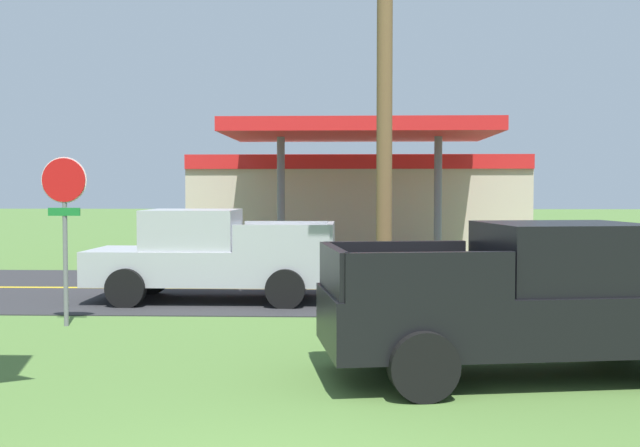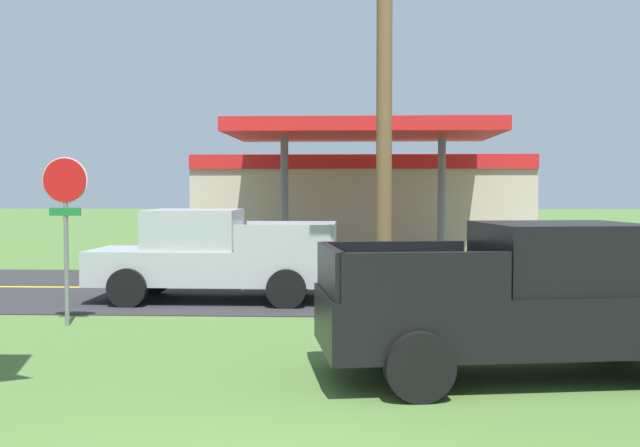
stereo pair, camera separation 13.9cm
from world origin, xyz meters
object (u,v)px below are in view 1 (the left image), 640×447
(gas_station, at_px, (357,201))
(pickup_silver_on_road, at_px, (211,256))
(utility_pole, at_px, (385,73))
(stop_sign, at_px, (64,210))
(pickup_black_parked_on_lawn, at_px, (533,301))

(gas_station, height_order, pickup_silver_on_road, gas_station)
(gas_station, bearing_deg, utility_pole, -89.06)
(stop_sign, xyz_separation_m, pickup_silver_on_road, (1.99, 3.07, -1.06))
(gas_station, bearing_deg, stop_sign, -108.15)
(utility_pole, height_order, pickup_silver_on_road, utility_pole)
(stop_sign, xyz_separation_m, gas_station, (5.25, 16.03, -0.08))
(stop_sign, xyz_separation_m, pickup_black_parked_on_lawn, (7.28, -3.34, -1.06))
(stop_sign, relative_size, utility_pole, 0.36)
(stop_sign, xyz_separation_m, utility_pole, (5.52, -0.39, 2.28))
(utility_pole, xyz_separation_m, gas_station, (-0.27, 16.41, -2.36))
(utility_pole, relative_size, pickup_black_parked_on_lawn, 1.49)
(pickup_silver_on_road, bearing_deg, gas_station, 75.89)
(pickup_black_parked_on_lawn, relative_size, pickup_silver_on_road, 1.05)
(gas_station, xyz_separation_m, pickup_silver_on_road, (-3.26, -12.96, -0.98))
(pickup_black_parked_on_lawn, bearing_deg, pickup_silver_on_road, 129.55)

